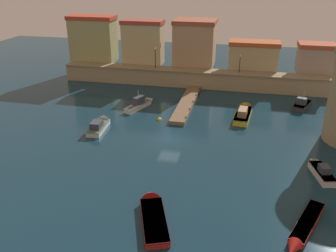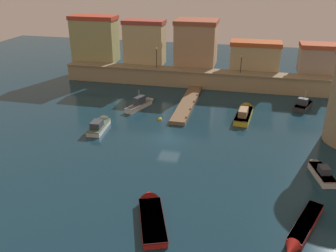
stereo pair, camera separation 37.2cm
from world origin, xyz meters
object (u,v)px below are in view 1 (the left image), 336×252
Objects in this scene: mooring_buoy_0 at (159,120)px; moored_boat_1 at (100,124)px; quay_lamp_1 at (240,61)px; moored_boat_2 at (141,103)px; moored_boat_0 at (303,103)px; quay_lamp_0 at (155,54)px; moored_boat_4 at (244,112)px; moored_boat_3 at (303,229)px; moored_boat_5 at (153,211)px; moored_boat_6 at (320,170)px.

moored_boat_1 is at bearing -147.92° from mooring_buoy_0.
quay_lamp_1 is 18.43m from moored_boat_2.
moored_boat_2 is at bearing 124.95° from moored_boat_0.
quay_lamp_0 is 0.53× the size of moored_boat_2.
moored_boat_2 is at bearing 94.57° from moored_boat_4.
moored_boat_3 is 0.99× the size of moored_boat_5.
moored_boat_6 is at bearing -106.42° from moored_boat_1.
moored_boat_4 is 15.88m from moored_boat_6.
quay_lamp_1 is 0.40× the size of moored_boat_5.
moored_boat_3 is (23.07, -15.25, -0.16)m from moored_boat_1.
moored_boat_3 is (20.87, -35.30, -4.88)m from quay_lamp_0.
moored_boat_5 reaches higher than moored_boat_3.
quay_lamp_1 is 12.48m from moored_boat_0.
mooring_buoy_0 is at bearing -117.10° from moored_boat_3.
moored_boat_0 reaches higher than moored_boat_3.
quay_lamp_0 is at bearing 97.35° from moored_boat_0.
quay_lamp_1 is 0.56× the size of moored_boat_6.
moored_boat_6 is at bearing -76.64° from moored_boat_5.
quay_lamp_0 is at bearing 106.11° from mooring_buoy_0.
quay_lamp_0 is 20.26m from moored_boat_4.
moored_boat_0 is at bearing -163.44° from moored_boat_3.
mooring_buoy_0 is at bearing -118.27° from moored_boat_2.
moored_boat_0 is 21.70m from mooring_buoy_0.
quay_lamp_0 is at bearing 28.75° from moored_boat_6.
moored_boat_0 is at bearing -14.89° from quay_lamp_0.
moored_boat_5 is at bearing -142.35° from moored_boat_2.
moored_boat_2 is 5.63m from mooring_buoy_0.
moored_boat_4 is 1.04× the size of moored_boat_5.
mooring_buoy_0 is at bearing 114.73° from moored_boat_4.
moored_boat_2 is 0.91× the size of moored_boat_5.
moored_boat_5 is at bearing -98.80° from quay_lamp_1.
mooring_buoy_0 is at bearing -73.89° from quay_lamp_0.
quay_lamp_0 reaches higher than moored_boat_6.
quay_lamp_1 is 0.49× the size of moored_boat_1.
moored_boat_4 is at bearing -83.74° from quay_lamp_1.
moored_boat_3 is at bearing -161.70° from moored_boat_4.
moored_boat_2 is (-13.58, -11.68, -4.33)m from quay_lamp_1.
quay_lamp_1 is at bearing -30.28° from moored_boat_2.
moored_boat_3 is 9.83m from moored_boat_6.
moored_boat_3 is 11.81× the size of mooring_buoy_0.
moored_boat_1 reaches higher than mooring_buoy_0.
quay_lamp_0 reaches higher than moored_boat_1.
moored_boat_5 is at bearing 169.59° from moored_boat_4.
moored_boat_6 is 8.53× the size of mooring_buoy_0.
moored_boat_2 is (-23.36, -5.27, 0.03)m from moored_boat_0.
quay_lamp_1 is 12.80m from moored_boat_4.
moored_boat_5 is at bearing 174.61° from moored_boat_0.
moored_boat_0 is 19.41m from moored_boat_6.
moored_boat_5 is at bearing -148.47° from moored_boat_1.
moored_boat_1 is 19.59m from moored_boat_4.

